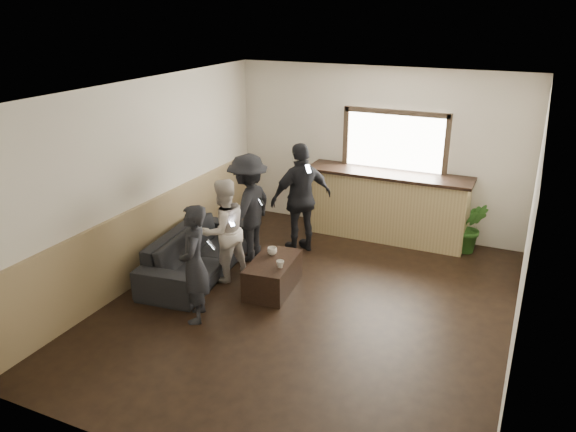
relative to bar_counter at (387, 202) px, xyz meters
The scene contains 12 objects.
ground 2.79m from the bar_counter, 96.35° to the right, with size 5.00×6.00×0.01m, color black.
room_shell 3.00m from the bar_counter, 111.04° to the right, with size 5.01×6.01×2.80m.
bar_counter is the anchor object (origin of this frame).
sofa 3.28m from the bar_counter, 131.15° to the right, with size 2.21×0.87×0.65m, color black.
coffee_table 2.67m from the bar_counter, 110.40° to the right, with size 0.55×0.99×0.44m, color black.
cup_a 2.52m from the bar_counter, 113.82° to the right, with size 0.13×0.13×0.11m, color silver.
cup_b 2.73m from the bar_counter, 105.69° to the right, with size 0.10×0.10×0.10m, color silver.
potted_plant 1.40m from the bar_counter, ahead, with size 0.46×0.37×0.84m, color #2D6623.
person_a 3.85m from the bar_counter, 112.19° to the right, with size 0.57×0.65×1.51m.
person_b 2.99m from the bar_counter, 124.64° to the right, with size 0.83×0.90×1.50m.
person_c 2.42m from the bar_counter, 134.69° to the right, with size 0.64×1.09×1.67m.
person_d 1.56m from the bar_counter, 135.11° to the right, with size 0.99×1.07×1.76m.
Camera 1 is at (2.46, -6.02, 3.73)m, focal length 35.00 mm.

